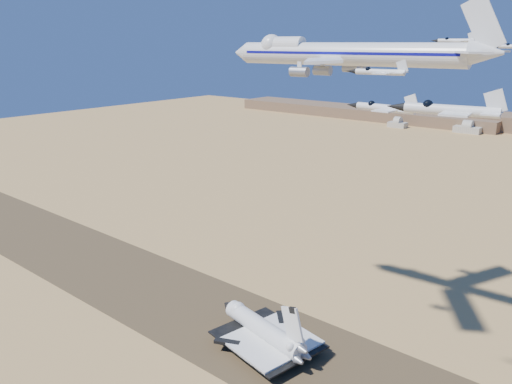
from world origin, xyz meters
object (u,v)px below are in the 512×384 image
Objects in this scene: crew_a at (260,364)px; chase_jet_b at (384,108)px; shuttle at (263,331)px; crew_b at (268,360)px; chase_jet_a at (379,72)px; chase_jet_c at (448,110)px; chase_jet_e at (455,41)px; crew_c at (262,360)px; carrier_747 at (337,54)px.

chase_jet_b is at bearing -110.17° from crew_a.
crew_b is at bearing -29.94° from shuttle.
chase_jet_a is (37.28, -9.33, 95.09)m from crew_b.
chase_jet_e is at bearing 100.97° from chase_jet_c.
crew_b is 1.13× the size of crew_c.
chase_jet_e is at bearing -69.48° from crew_c.
chase_jet_b is at bearing -82.28° from chase_jet_e.
shuttle is 27.06× the size of crew_c.
crew_a is (6.84, -9.87, -4.93)m from shuttle.
shuttle reaches higher than crew_b.
shuttle is at bearing -118.54° from chase_jet_e.
shuttle is 10.92m from crew_b.
carrier_747 reaches higher than crew_c.
carrier_747 is at bearing 122.57° from chase_jet_a.
carrier_747 is 48.65× the size of crew_b.
carrier_747 is 50.39× the size of crew_a.
shuttle is 2.83× the size of chase_jet_e.
crew_a is 0.12× the size of chase_jet_b.
crew_a is 3.47m from crew_b.
crew_c is 0.12× the size of chase_jet_a.
chase_jet_c is at bearing -175.65° from crew_c.
crew_a is 0.97× the size of crew_b.
chase_jet_e is at bearing 106.07° from chase_jet_b.
shuttle is 107.26m from chase_jet_b.
chase_jet_c is (65.34, -45.82, 92.81)m from crew_b.
chase_jet_c is (72.68, -52.26, 87.91)m from shuttle.
carrier_747 is 99.53m from chase_jet_c.
chase_jet_c is at bearing -54.64° from carrier_747.
chase_jet_a is at bearing -153.59° from crew_c.
carrier_747 is 5.95× the size of chase_jet_c.
chase_jet_b is (45.42, -59.53, -7.73)m from carrier_747.
crew_a is 102.52m from chase_jet_a.
chase_jet_c is (65.84, -42.39, 92.84)m from crew_a.
chase_jet_a is 46.09m from chase_jet_c.
crew_c is 103.09m from chase_jet_a.
chase_jet_a is at bearing -91.93° from crew_a.
carrier_747 reaches higher than chase_jet_c.
crew_c is at bearing 32.66° from crew_a.
crew_b is at bearing -1.38° from crew_a.
chase_jet_b is (48.49, -24.84, 90.01)m from crew_a.
shuttle reaches higher than crew_a.
crew_b is 2.04m from crew_c.
chase_jet_c is (62.77, -77.09, -4.90)m from carrier_747.
chase_jet_e reaches higher than crew_b.
crew_c is 0.10× the size of chase_jet_e.
shuttle is 23.95× the size of crew_b.
crew_c is 106.22m from chase_jet_b.
carrier_747 is 103.21m from crew_c.
chase_jet_a is 88.75m from chase_jet_e.
chase_jet_e reaches higher than chase_jet_a.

